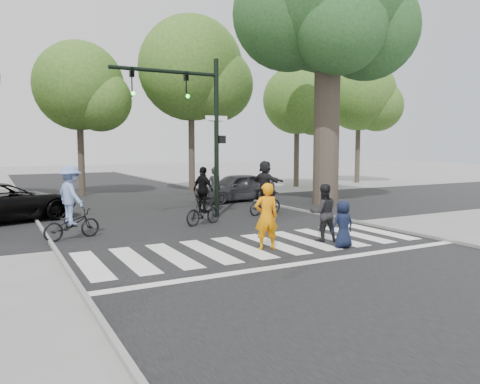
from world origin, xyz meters
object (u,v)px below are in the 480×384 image
at_px(pedestrian_woman, 266,216).
at_px(car_grey, 236,187).
at_px(traffic_signal, 196,115).
at_px(cyclist_right, 265,191).
at_px(eucalyptus, 327,8).
at_px(car_suv, 2,202).
at_px(cyclist_mid, 203,201).
at_px(cyclist_left, 71,208).
at_px(pedestrian_adult, 323,213).
at_px(pedestrian_child, 343,224).

relative_size(pedestrian_woman, car_grey, 0.43).
height_order(traffic_signal, cyclist_right, traffic_signal).
xyz_separation_m(eucalyptus, car_suv, (-13.65, 1.19, -8.36)).
bearing_deg(eucalyptus, traffic_signal, -168.44).
relative_size(pedestrian_woman, cyclist_mid, 0.87).
xyz_separation_m(cyclist_left, cyclist_right, (7.62, 1.58, 0.02)).
distance_m(pedestrian_adult, cyclist_right, 5.44).
relative_size(car_suv, car_grey, 1.26).
height_order(pedestrian_woman, cyclist_right, cyclist_right).
distance_m(eucalyptus, cyclist_mid, 11.48).
bearing_deg(cyclist_mid, car_grey, 53.22).
bearing_deg(car_grey, pedestrian_child, -18.81).
bearing_deg(car_grey, car_suv, -87.01).
height_order(cyclist_left, cyclist_mid, cyclist_left).
xyz_separation_m(pedestrian_child, cyclist_right, (1.35, 6.27, 0.32)).
bearing_deg(pedestrian_woman, cyclist_left, -28.59).
relative_size(cyclist_mid, car_suv, 0.39).
height_order(pedestrian_woman, cyclist_left, cyclist_left).
height_order(pedestrian_child, pedestrian_adult, pedestrian_adult).
xyz_separation_m(eucalyptus, cyclist_left, (-11.93, -3.31, -8.13)).
distance_m(pedestrian_woman, car_grey, 10.94).
height_order(pedestrian_adult, cyclist_right, cyclist_right).
distance_m(eucalyptus, cyclist_left, 14.81).
height_order(pedestrian_woman, cyclist_mid, cyclist_mid).
height_order(traffic_signal, car_suv, traffic_signal).
bearing_deg(cyclist_mid, cyclist_left, -173.49).
relative_size(cyclist_left, cyclist_mid, 1.08).
bearing_deg(traffic_signal, pedestrian_adult, -73.69).
bearing_deg(cyclist_mid, eucalyptus, 20.51).
xyz_separation_m(pedestrian_woman, cyclist_left, (-4.36, 3.85, 0.06)).
bearing_deg(cyclist_mid, pedestrian_child, -70.64).
relative_size(pedestrian_adult, cyclist_right, 0.77).
height_order(pedestrian_adult, car_grey, pedestrian_adult).
relative_size(pedestrian_woman, pedestrian_child, 1.37).
distance_m(pedestrian_child, cyclist_right, 6.42).
distance_m(pedestrian_child, car_suv, 12.17).
xyz_separation_m(eucalyptus, pedestrian_child, (-5.66, -7.99, -8.43)).
bearing_deg(cyclist_right, car_grey, 76.84).
bearing_deg(pedestrian_adult, car_grey, -86.09).
distance_m(traffic_signal, car_suv, 7.69).
distance_m(eucalyptus, car_grey, 9.43).
bearing_deg(pedestrian_adult, pedestrian_child, 101.35).
relative_size(pedestrian_woman, cyclist_right, 0.82).
bearing_deg(cyclist_right, car_suv, 162.69).
height_order(traffic_signal, pedestrian_woman, traffic_signal).
height_order(pedestrian_woman, pedestrian_child, pedestrian_woman).
relative_size(cyclist_left, cyclist_right, 1.01).
height_order(pedestrian_adult, cyclist_left, cyclist_left).
relative_size(traffic_signal, pedestrian_adult, 3.60).
height_order(traffic_signal, pedestrian_child, traffic_signal).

